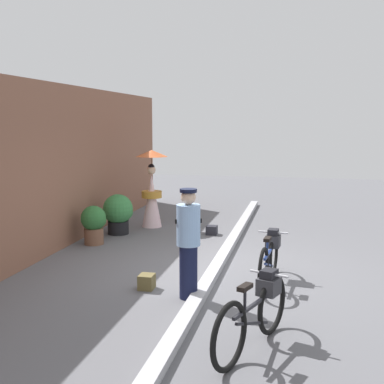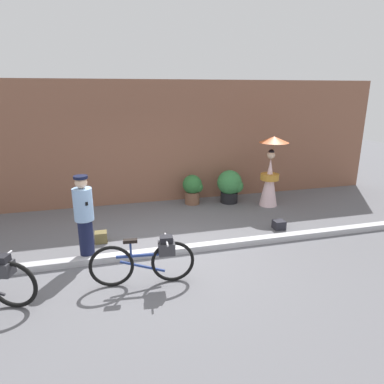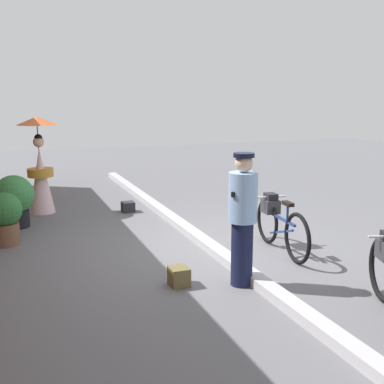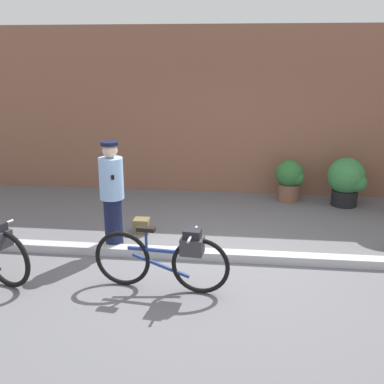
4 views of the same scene
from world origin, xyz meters
TOP-DOWN VIEW (x-y plane):
  - ground_plane at (0.00, 0.00)m, footprint 30.00×30.00m
  - building_wall at (0.00, 3.46)m, footprint 14.00×0.40m
  - sidewalk_curb at (0.00, 0.00)m, footprint 14.00×0.20m
  - bicycle_far_side at (-0.46, -0.93)m, footprint 1.67×0.48m
  - person_officer at (-1.43, 0.16)m, footprint 0.34×0.37m
  - potted_plant_by_door at (2.32, 2.64)m, footprint 0.70×0.68m
  - potted_plant_small at (1.29, 2.80)m, footprint 0.54×0.53m
  - backpack_on_pavement at (-1.18, 0.87)m, footprint 0.24×0.22m

SIDE VIEW (x-z plane):
  - ground_plane at x=0.00m, z-range 0.00..0.00m
  - sidewalk_curb at x=0.00m, z-range 0.00..0.12m
  - backpack_on_pavement at x=-1.18m, z-range 0.01..0.23m
  - bicycle_far_side at x=-0.46m, z-range 0.02..0.82m
  - potted_plant_small at x=1.29m, z-range 0.04..0.86m
  - potted_plant_by_door at x=2.32m, z-range 0.04..0.95m
  - person_officer at x=-1.43m, z-range 0.05..1.64m
  - building_wall at x=0.00m, z-range 0.00..3.28m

